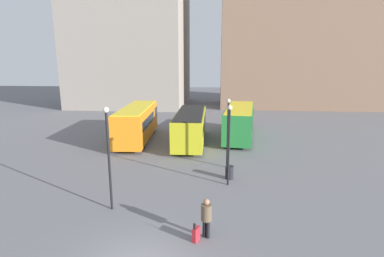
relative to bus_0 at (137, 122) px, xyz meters
The scene contains 10 objects.
building_block_right 34.53m from the bus_0, 49.04° to the left, with size 26.68×10.97×26.81m.
bus_0 is the anchor object (origin of this frame).
bus_1 5.19m from the bus_0, ahead, with size 2.75×9.40×2.88m.
bus_2 9.94m from the bus_0, ahead, with size 3.62×9.42×3.07m.
traveler 17.49m from the bus_0, 65.33° to the right, with size 0.60×0.60×1.77m.
suitcase 17.66m from the bus_0, 66.97° to the right, with size 0.33×0.45×0.88m.
lamp_post_0 13.20m from the bus_0, 50.47° to the right, with size 0.28×0.28×4.90m.
lamp_post_1 11.00m from the bus_0, 39.96° to the right, with size 0.28×0.28×4.90m.
lamp_post_2 14.08m from the bus_0, 80.13° to the right, with size 0.28×0.28×5.26m.
trash_bin 12.56m from the bus_0, 47.21° to the right, with size 0.52×0.52×0.85m.
Camera 1 is at (2.84, -8.99, 7.34)m, focal length 28.00 mm.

